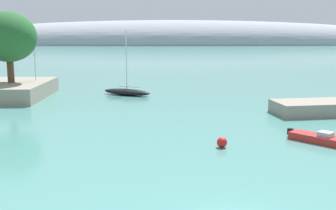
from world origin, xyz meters
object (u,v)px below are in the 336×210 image
object	(u,v)px
sailboat_black_mid_mooring	(127,92)
mooring_buoy_red	(222,142)
motorboat_red_alongside_breakwater	(318,138)
sailboat_navy_near_shore	(37,92)
tree_clump_shore	(8,37)

from	to	relation	value
sailboat_black_mid_mooring	mooring_buoy_red	world-z (taller)	sailboat_black_mid_mooring
motorboat_red_alongside_breakwater	sailboat_navy_near_shore	bearing A→B (deg)	-173.94
sailboat_black_mid_mooring	motorboat_red_alongside_breakwater	xyz separation A→B (m)	(19.09, -26.92, -0.18)
sailboat_navy_near_shore	mooring_buoy_red	distance (m)	37.84
sailboat_navy_near_shore	sailboat_black_mid_mooring	world-z (taller)	sailboat_black_mid_mooring
tree_clump_shore	motorboat_red_alongside_breakwater	bearing A→B (deg)	-34.71
sailboat_black_mid_mooring	mooring_buoy_red	distance (m)	30.35
motorboat_red_alongside_breakwater	mooring_buoy_red	xyz separation A→B (m)	(-8.64, -1.57, 0.07)
motorboat_red_alongside_breakwater	mooring_buoy_red	distance (m)	8.78
sailboat_navy_near_shore	sailboat_black_mid_mooring	distance (m)	13.77
sailboat_black_mid_mooring	sailboat_navy_near_shore	bearing A→B (deg)	23.42
tree_clump_shore	sailboat_black_mid_mooring	world-z (taller)	tree_clump_shore
sailboat_navy_near_shore	mooring_buoy_red	size ratio (longest dim) A/B	9.83
tree_clump_shore	sailboat_navy_near_shore	size ratio (longest dim) A/B	1.16
tree_clump_shore	motorboat_red_alongside_breakwater	size ratio (longest dim) A/B	2.18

